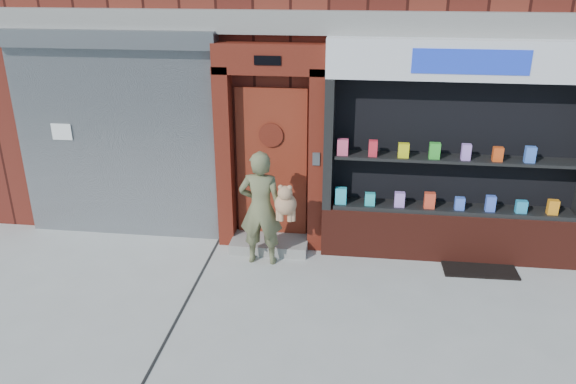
# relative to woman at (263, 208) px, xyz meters

# --- Properties ---
(ground) EXTENTS (80.00, 80.00, 0.00)m
(ground) POSITION_rel_woman_xyz_m (0.77, -1.31, -0.82)
(ground) COLOR #9E9E99
(ground) RESTS_ON ground
(shutter_bay) EXTENTS (3.10, 0.30, 3.04)m
(shutter_bay) POSITION_rel_woman_xyz_m (-2.23, 0.62, 0.90)
(shutter_bay) COLOR gray
(shutter_bay) RESTS_ON ground
(red_door_bay) EXTENTS (1.52, 0.58, 2.90)m
(red_door_bay) POSITION_rel_woman_xyz_m (0.02, 0.55, 0.64)
(red_door_bay) COLOR #56180E
(red_door_bay) RESTS_ON ground
(pharmacy_bay) EXTENTS (3.50, 0.41, 3.00)m
(pharmacy_bay) POSITION_rel_woman_xyz_m (2.52, 0.50, 0.56)
(pharmacy_bay) COLOR #541C14
(pharmacy_bay) RESTS_ON ground
(woman) EXTENTS (0.78, 0.39, 1.61)m
(woman) POSITION_rel_woman_xyz_m (0.00, 0.00, 0.00)
(woman) COLOR #616441
(woman) RESTS_ON ground
(doormat) EXTENTS (0.99, 0.70, 0.02)m
(doormat) POSITION_rel_woman_xyz_m (2.93, 0.24, -0.80)
(doormat) COLOR black
(doormat) RESTS_ON ground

